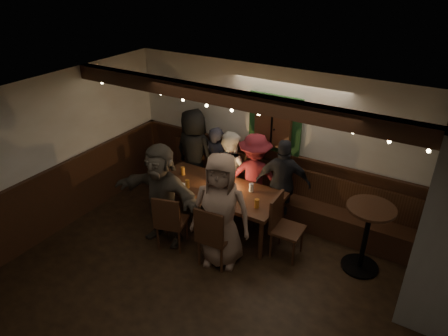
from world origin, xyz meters
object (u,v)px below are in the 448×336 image
Objects in this scene: dining_table at (218,191)px; person_b at (217,164)px; person_a at (194,153)px; chair_end at (282,223)px; person_f at (162,195)px; person_g at (221,211)px; chair_near_right at (213,234)px; person_e at (283,184)px; person_c at (230,171)px; person_d at (254,176)px; chair_near_left at (169,220)px; high_top at (367,230)px.

person_b reaches higher than dining_table.
chair_end is at bearing 163.78° from person_a.
person_f is 1.07m from person_g.
chair_near_right is 0.60× the size of person_a.
person_c is at bearing -17.24° from person_e.
chair_end is 1.16m from person_d.
chair_near_right is at bearing 56.23° from person_e.
chair_near_left is 0.97× the size of chair_end.
chair_near_left is at bearing -157.83° from high_top.
chair_end is (1.53, 0.81, 0.02)m from chair_near_left.
chair_near_right is 1.88m from person_b.
dining_table is 0.90m from person_g.
chair_end is at bearing 162.96° from person_c.
person_f is 0.95× the size of person_g.
person_a is 0.85m from person_c.
person_b is 0.36m from person_c.
person_d is 0.54m from person_e.
person_f reaches higher than dining_table.
person_g is at bearing 139.90° from person_a.
person_b is 1.51m from person_f.
person_e reaches higher than person_d.
person_f is (-1.77, -0.67, 0.29)m from chair_end.
chair_near_right is at bearing 77.27° from person_d.
high_top is at bearing 14.21° from chair_end.
person_f reaches higher than chair_near_right.
chair_near_right reaches higher than dining_table.
chair_end is 0.67× the size of person_c.
chair_near_left is 0.57× the size of person_a.
dining_table is 2.11× the size of chair_near_right.
person_e is 1.43m from person_g.
high_top is 0.63× the size of person_a.
chair_near_left is at bearing -31.39° from person_f.
dining_table is 1.20× the size of person_g.
person_d reaches higher than high_top.
person_f is (-2.94, -0.97, 0.17)m from high_top.
person_b is (-1.69, 0.83, 0.17)m from chair_end.
dining_table is 1.38× the size of person_e.
chair_near_left is at bearing 49.63° from person_d.
chair_near_left is 0.66× the size of person_b.
person_e is at bearing 74.59° from chair_near_right.
person_c is at bearing 98.15° from person_g.
dining_table is 2.15× the size of chair_end.
person_f is (-1.44, -1.41, 0.07)m from person_e.
person_a is (-3.36, 0.53, 0.17)m from high_top.
high_top is at bearing 150.45° from person_d.
person_d is 0.91× the size of person_f.
person_f reaches higher than person_d.
person_b is 0.87× the size of person_f.
person_g is at bearing 136.66° from person_b.
person_e is at bearing 43.13° from person_f.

